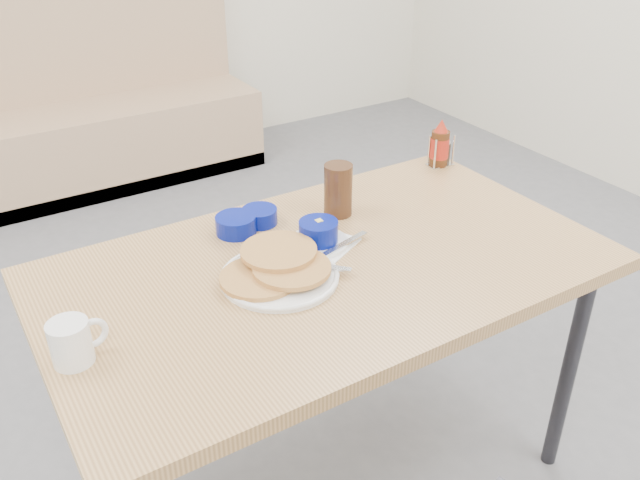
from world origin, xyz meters
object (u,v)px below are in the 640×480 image
dining_table (327,283)px  coffee_mug (72,341)px  booth_bench (82,122)px  syrup_bottle (440,146)px  creamer_bowl (236,225)px  grits_setting (319,235)px  butter_bowl (260,216)px  amber_tumbler (338,190)px  pancake_plate (278,271)px  condiment_caddy (441,155)px

dining_table → coffee_mug: 0.64m
booth_bench → syrup_bottle: (0.63, -2.21, 0.48)m
creamer_bowl → grits_setting: bearing=-48.6°
coffee_mug → creamer_bowl: size_ratio=1.11×
butter_bowl → amber_tumbler: size_ratio=0.65×
pancake_plate → coffee_mug: (-0.49, -0.05, 0.03)m
dining_table → coffee_mug: (-0.63, -0.05, 0.11)m
coffee_mug → condiment_caddy: size_ratio=1.20×
dining_table → grits_setting: size_ratio=5.79×
butter_bowl → coffee_mug: bearing=-151.2°
amber_tumbler → syrup_bottle: syrup_bottle is taller
pancake_plate → syrup_bottle: 0.84m
coffee_mug → amber_tumbler: 0.84m
booth_bench → dining_table: 2.56m
pancake_plate → amber_tumbler: amber_tumbler is taller
grits_setting → syrup_bottle: bearing=21.2°
booth_bench → amber_tumbler: booth_bench is taller
booth_bench → dining_table: size_ratio=1.36×
pancake_plate → condiment_caddy: bearing=22.0°
grits_setting → butter_bowl: (-0.07, 0.19, -0.01)m
booth_bench → creamer_bowl: bearing=-93.2°
dining_table → pancake_plate: size_ratio=4.58×
booth_bench → coffee_mug: bearing=-103.7°
grits_setting → pancake_plate: bearing=-153.7°
condiment_caddy → grits_setting: bearing=-153.7°
dining_table → coffee_mug: size_ratio=11.53×
condiment_caddy → syrup_bottle: bearing=159.3°
butter_bowl → condiment_caddy: (0.69, 0.04, 0.01)m
grits_setting → creamer_bowl: grits_setting is taller
dining_table → butter_bowl: bearing=99.6°
condiment_caddy → syrup_bottle: 0.03m
booth_bench → condiment_caddy: booth_bench is taller
syrup_bottle → grits_setting: bearing=-158.8°
booth_bench → dining_table: booth_bench is taller
butter_bowl → dining_table: bearing=-80.4°
syrup_bottle → amber_tumbler: bearing=-166.3°
booth_bench → pancake_plate: booth_bench is taller
amber_tumbler → syrup_bottle: size_ratio=0.95×
grits_setting → condiment_caddy: size_ratio=2.38×
dining_table → pancake_plate: pancake_plate is taller
butter_bowl → condiment_caddy: bearing=3.6°
coffee_mug → syrup_bottle: bearing=16.2°
booth_bench → grits_setting: booth_bench is taller
condiment_caddy → dining_table: bearing=-148.0°
booth_bench → creamer_bowl: 2.32m
booth_bench → amber_tumbler: bearing=-85.9°
butter_bowl → condiment_caddy: size_ratio=0.96×
coffee_mug → syrup_bottle: (1.27, 0.37, 0.02)m
creamer_bowl → butter_bowl: 0.08m
butter_bowl → condiment_caddy: 0.69m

